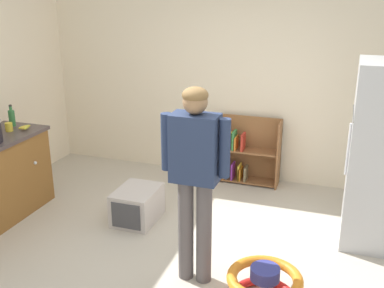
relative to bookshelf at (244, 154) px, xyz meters
The scene contains 9 objects.
ground_plane 2.18m from the bookshelf, 93.42° to the right, with size 12.00×12.00×0.00m, color #BDB3A3.
back_wall 1.00m from the bookshelf, 124.74° to the left, with size 5.20×0.06×2.70m, color #F1E1C4.
bookshelf is the anchor object (origin of this frame).
standing_person 2.31m from the bookshelf, 88.06° to the right, with size 0.57×0.22×1.69m.
baby_walker 2.46m from the bookshelf, 73.39° to the right, with size 0.60×0.60×0.32m.
pet_carrier 1.67m from the bookshelf, 120.55° to the right, with size 0.42×0.55×0.36m.
banana_bunch 2.66m from the bookshelf, 146.41° to the right, with size 0.12×0.16×0.04m.
green_glass_bottle 2.83m from the bookshelf, 150.28° to the right, with size 0.07×0.07×0.25m.
yellow_cup 2.83m from the bookshelf, 146.01° to the right, with size 0.08×0.08×0.10m, color yellow.
Camera 1 is at (1.28, -3.28, 2.39)m, focal length 42.82 mm.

